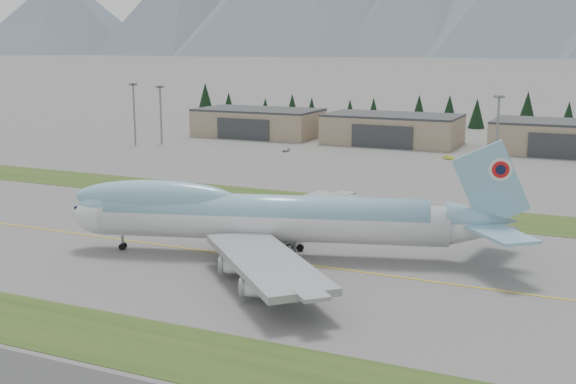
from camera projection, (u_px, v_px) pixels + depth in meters
The scene contains 12 objects.
ground at pixel (229, 254), 125.13m from camera, with size 7000.00×7000.00×0.00m, color slate.
grass_strip_near at pixel (83, 332), 91.25m from camera, with size 400.00×14.00×0.08m, color #30491A.
grass_strip_far at pixel (325, 203), 165.25m from camera, with size 400.00×18.00×0.08m, color #30491A.
taxiway_line_main at pixel (229, 254), 125.13m from camera, with size 400.00×0.40×0.02m, color yellow.
boeing_747_freighter at pixel (266, 217), 123.32m from camera, with size 78.89×65.44×20.82m.
hangar_left at pixel (258, 122), 286.10m from camera, with size 48.00×26.60×10.80m.
hangar_center at pixel (393, 129), 263.77m from camera, with size 48.00×26.60×10.80m.
hangar_right at pixel (567, 138), 239.40m from camera, with size 48.00×26.60×10.80m.
floodlight_masts at pixel (404, 112), 221.86m from camera, with size 203.49×9.72×24.51m.
service_vehicle_a at pixel (286, 151), 245.34m from camera, with size 1.58×3.92×1.34m, color silver.
service_vehicle_b at pixel (449, 159), 228.34m from camera, with size 1.43×4.07×1.34m, color #BBD134.
conifer_belt at pixel (482, 112), 311.01m from camera, with size 275.37×16.13×16.85m.
Camera 1 is at (59.18, -105.35, 35.76)m, focal length 45.00 mm.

